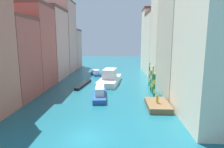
% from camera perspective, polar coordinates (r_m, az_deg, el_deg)
% --- Properties ---
extents(ground_plane, '(154.00, 154.00, 0.00)m').
position_cam_1_polar(ground_plane, '(43.58, -2.28, -2.96)').
color(ground_plane, '#196070').
extents(building_left_1, '(7.84, 8.24, 13.68)m').
position_cam_1_polar(building_left_1, '(35.98, -28.40, 4.14)').
color(building_left_1, '#B25147').
rests_on(building_left_1, ground).
extents(building_left_2, '(7.84, 8.40, 17.17)m').
position_cam_1_polar(building_left_2, '(43.19, -22.99, 7.67)').
color(building_left_2, '#B25147').
rests_on(building_left_2, ground).
extents(building_left_3, '(7.84, 10.79, 17.94)m').
position_cam_1_polar(building_left_3, '(52.25, -18.40, 8.65)').
color(building_left_3, tan).
rests_on(building_left_3, ground).
extents(building_left_4, '(7.84, 9.97, 21.62)m').
position_cam_1_polar(building_left_4, '(62.34, -15.00, 10.64)').
color(building_left_4, tan).
rests_on(building_left_4, ground).
extents(building_left_5, '(7.84, 7.82, 13.64)m').
position_cam_1_polar(building_left_5, '(71.13, -12.68, 7.41)').
color(building_left_5, tan).
rests_on(building_left_5, ground).
extents(building_right_0, '(7.84, 10.99, 20.22)m').
position_cam_1_polar(building_right_0, '(25.28, 29.52, 9.50)').
color(building_right_0, beige).
rests_on(building_right_0, ground).
extents(building_right_1, '(7.84, 11.47, 20.82)m').
position_cam_1_polar(building_right_1, '(35.83, 21.24, 10.38)').
color(building_right_1, '#BCB299').
rests_on(building_right_1, ground).
extents(building_right_2, '(7.84, 9.43, 22.18)m').
position_cam_1_polar(building_right_2, '(45.86, 17.07, 11.24)').
color(building_right_2, beige).
rests_on(building_right_2, ground).
extents(building_right_3, '(7.84, 12.23, 17.64)m').
position_cam_1_polar(building_right_3, '(56.42, 14.18, 8.76)').
color(building_right_3, beige).
rests_on(building_right_3, ground).
extents(building_right_4, '(7.84, 7.99, 20.16)m').
position_cam_1_polar(building_right_4, '(66.35, 12.45, 10.06)').
color(building_right_4, beige).
rests_on(building_right_4, ground).
extents(waterfront_dock, '(3.20, 5.68, 0.77)m').
position_cam_1_polar(waterfront_dock, '(29.27, 13.48, -9.00)').
color(waterfront_dock, brown).
rests_on(waterfront_dock, ground).
extents(person_on_dock, '(0.36, 0.36, 1.46)m').
position_cam_1_polar(person_on_dock, '(28.73, 13.40, -7.14)').
color(person_on_dock, gold).
rests_on(person_on_dock, waterfront_dock).
extents(mooring_pole_0, '(0.36, 0.36, 4.34)m').
position_cam_1_polar(mooring_pole_0, '(33.39, 12.53, -3.31)').
color(mooring_pole_0, '#197247').
rests_on(mooring_pole_0, ground).
extents(mooring_pole_1, '(0.37, 0.37, 5.19)m').
position_cam_1_polar(mooring_pole_1, '(36.10, 12.13, -1.60)').
color(mooring_pole_1, '#197247').
rests_on(mooring_pole_1, ground).
extents(mooring_pole_2, '(0.32, 0.32, 4.19)m').
position_cam_1_polar(mooring_pole_2, '(37.76, 11.55, -1.86)').
color(mooring_pole_2, '#197247').
rests_on(mooring_pole_2, ground).
extents(mooring_pole_3, '(0.30, 0.30, 5.17)m').
position_cam_1_polar(mooring_pole_3, '(42.17, 11.11, 0.07)').
color(mooring_pole_3, '#197247').
rests_on(mooring_pole_3, ground).
extents(vaporetto_white, '(5.39, 11.96, 3.33)m').
position_cam_1_polar(vaporetto_white, '(43.97, -0.70, -1.28)').
color(vaporetto_white, white).
rests_on(vaporetto_white, ground).
extents(gondola_black, '(2.13, 9.10, 0.50)m').
position_cam_1_polar(gondola_black, '(42.34, -8.50, -3.10)').
color(gondola_black, black).
rests_on(gondola_black, ground).
extents(motorboat_0, '(3.78, 6.01, 1.46)m').
position_cam_1_polar(motorboat_0, '(54.97, -4.76, 0.32)').
color(motorboat_0, '#234C93').
rests_on(motorboat_0, ground).
extents(motorboat_1, '(2.71, 7.96, 2.02)m').
position_cam_1_polar(motorboat_1, '(33.04, -3.63, -5.84)').
color(motorboat_1, '#234C93').
rests_on(motorboat_1, ground).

